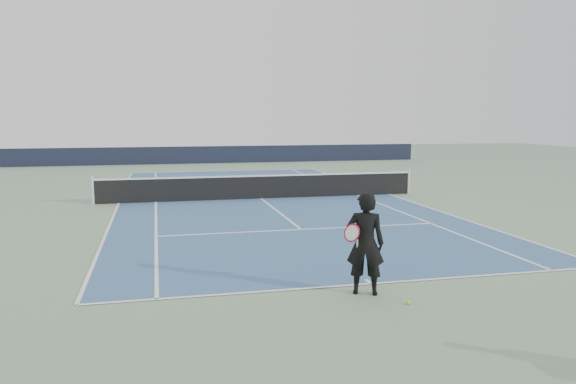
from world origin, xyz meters
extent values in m
plane|color=gray|center=(0.00, 0.00, 0.00)|extent=(80.00, 80.00, 0.00)
cube|color=#395C87|center=(0.00, 0.00, 0.01)|extent=(10.97, 23.77, 0.01)
cylinder|color=silver|center=(-6.40, 0.00, 0.54)|extent=(0.10, 0.10, 1.07)
cylinder|color=silver|center=(6.40, 0.00, 0.54)|extent=(0.10, 0.10, 1.07)
cube|color=black|center=(0.00, 0.00, 0.46)|extent=(12.80, 0.03, 0.90)
cube|color=white|center=(0.00, 0.00, 0.93)|extent=(12.80, 0.04, 0.06)
cube|color=black|center=(0.00, 17.88, 0.60)|extent=(30.00, 0.25, 1.20)
imported|color=black|center=(-0.35, -12.41, 0.96)|extent=(0.87, 0.76, 1.92)
torus|color=maroon|center=(-0.63, -12.46, 1.18)|extent=(0.34, 0.18, 0.36)
cylinder|color=white|center=(-0.63, -12.46, 1.18)|extent=(0.29, 0.14, 0.32)
cylinder|color=white|center=(-0.51, -12.43, 0.92)|extent=(0.08, 0.13, 0.27)
sphere|color=#BFD62B|center=(0.19, -13.15, 0.03)|extent=(0.07, 0.07, 0.07)
camera|label=1|loc=(-4.05, -21.91, 3.28)|focal=35.00mm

